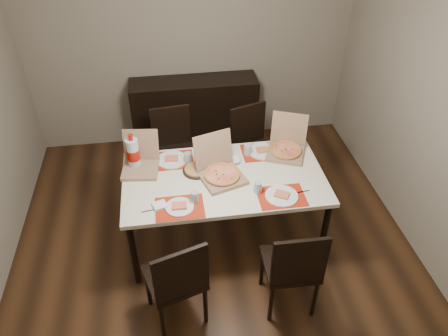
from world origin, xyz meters
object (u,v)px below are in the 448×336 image
(chair_far_left, at_px, (174,146))
(soda_bottle, at_px, (133,154))
(sideboard, at_px, (195,114))
(chair_far_right, at_px, (252,144))
(dining_table, at_px, (224,183))
(chair_near_right, at_px, (293,266))
(dip_bowl, at_px, (234,161))
(chair_near_left, at_px, (177,280))
(pizza_box_center, at_px, (220,172))

(chair_far_left, xyz_separation_m, soda_bottle, (-0.37, -0.62, 0.39))
(sideboard, bearing_deg, soda_bottle, -116.25)
(chair_far_left, distance_m, chair_far_right, 0.85)
(dining_table, relative_size, chair_far_left, 1.94)
(chair_near_right, bearing_deg, dining_table, 114.84)
(sideboard, bearing_deg, chair_near_right, -78.20)
(dining_table, xyz_separation_m, dip_bowl, (0.13, 0.21, 0.08))
(dining_table, bearing_deg, chair_far_right, 62.07)
(sideboard, distance_m, soda_bottle, 1.59)
(sideboard, xyz_separation_m, chair_near_left, (-0.38, -2.51, 0.06))
(chair_far_right, distance_m, pizza_box_center, 0.97)
(sideboard, xyz_separation_m, chair_far_right, (0.54, -0.82, 0.06))
(dining_table, distance_m, chair_far_left, 1.00)
(sideboard, height_order, dip_bowl, sideboard)
(chair_near_right, bearing_deg, dip_bowl, 104.51)
(dining_table, distance_m, chair_far_right, 0.93)
(dining_table, xyz_separation_m, soda_bottle, (-0.79, 0.27, 0.22))
(chair_far_right, bearing_deg, pizza_box_center, -119.85)
(pizza_box_center, bearing_deg, chair_far_right, 60.15)
(sideboard, xyz_separation_m, dining_table, (0.12, -1.63, 0.23))
(chair_far_left, bearing_deg, sideboard, 67.94)
(chair_near_left, relative_size, pizza_box_center, 1.90)
(chair_far_right, height_order, soda_bottle, soda_bottle)
(dip_bowl, bearing_deg, chair_near_right, -75.49)
(sideboard, xyz_separation_m, soda_bottle, (-0.67, -1.36, 0.45))
(chair_far_left, bearing_deg, dining_table, -65.04)
(sideboard, xyz_separation_m, dip_bowl, (0.24, -1.43, 0.31))
(sideboard, bearing_deg, dining_table, -85.96)
(dining_table, relative_size, chair_near_right, 1.94)
(chair_near_right, height_order, chair_far_left, same)
(chair_far_left, relative_size, chair_far_right, 1.00)
(dining_table, relative_size, chair_near_left, 1.94)
(chair_near_left, xyz_separation_m, chair_near_right, (0.90, -0.01, 0.00))
(sideboard, bearing_deg, chair_near_left, -98.52)
(chair_far_right, relative_size, dip_bowl, 7.76)
(sideboard, relative_size, chair_far_left, 1.61)
(chair_near_left, distance_m, dip_bowl, 1.28)
(chair_far_left, relative_size, soda_bottle, 2.63)
(chair_near_right, height_order, dip_bowl, chair_near_right)
(sideboard, relative_size, chair_near_left, 1.61)
(pizza_box_center, distance_m, soda_bottle, 0.81)
(chair_far_right, relative_size, soda_bottle, 2.63)
(dip_bowl, distance_m, soda_bottle, 0.93)
(pizza_box_center, bearing_deg, chair_near_right, -63.65)
(chair_far_right, xyz_separation_m, pizza_box_center, (-0.46, -0.80, 0.30))
(chair_near_left, height_order, soda_bottle, soda_bottle)
(chair_near_left, distance_m, pizza_box_center, 1.04)
(dip_bowl, xyz_separation_m, soda_bottle, (-0.92, 0.06, 0.13))
(chair_far_left, xyz_separation_m, chair_far_right, (0.84, -0.08, 0.00))
(dip_bowl, bearing_deg, soda_bottle, 176.15)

